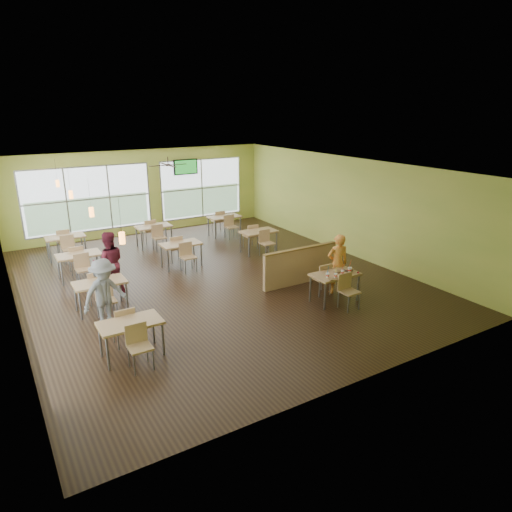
% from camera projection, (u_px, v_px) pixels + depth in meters
% --- Properties ---
extents(room, '(12.00, 12.04, 3.20)m').
position_uv_depth(room, '(210.00, 225.00, 12.63)').
color(room, black).
rests_on(room, ground).
extents(window_bays, '(9.24, 10.24, 2.38)m').
position_uv_depth(window_bays, '(88.00, 219.00, 13.87)').
color(window_bays, white).
rests_on(window_bays, room).
extents(main_table, '(1.22, 1.52, 0.87)m').
position_uv_depth(main_table, '(335.00, 278.00, 11.48)').
color(main_table, tan).
rests_on(main_table, floor).
extents(half_wall_divider, '(2.40, 0.14, 1.04)m').
position_uv_depth(half_wall_divider, '(300.00, 265.00, 12.69)').
color(half_wall_divider, tan).
rests_on(half_wall_divider, floor).
extents(dining_tables, '(6.92, 8.72, 0.87)m').
position_uv_depth(dining_tables, '(155.00, 249.00, 13.81)').
color(dining_tables, tan).
rests_on(dining_tables, floor).
extents(pendant_lights, '(0.11, 7.31, 0.86)m').
position_uv_depth(pendant_lights, '(81.00, 203.00, 11.34)').
color(pendant_lights, '#2D2119').
rests_on(pendant_lights, ceiling).
extents(ceiling_fan, '(1.25, 1.25, 0.29)m').
position_uv_depth(ceiling_fan, '(168.00, 165.00, 14.64)').
color(ceiling_fan, '#2D2119').
rests_on(ceiling_fan, ceiling).
extents(tv_backwall, '(1.00, 0.07, 0.60)m').
position_uv_depth(tv_backwall, '(186.00, 167.00, 18.04)').
color(tv_backwall, black).
rests_on(tv_backwall, wall_back).
extents(man_plaid, '(0.67, 0.52, 1.61)m').
position_uv_depth(man_plaid, '(337.00, 264.00, 11.97)').
color(man_plaid, '#E55619').
rests_on(man_plaid, floor).
extents(patron_maroon, '(0.89, 0.74, 1.68)m').
position_uv_depth(patron_maroon, '(109.00, 263.00, 11.92)').
color(patron_maroon, maroon).
rests_on(patron_maroon, floor).
extents(patron_grey, '(1.17, 0.86, 1.62)m').
position_uv_depth(patron_grey, '(105.00, 294.00, 10.04)').
color(patron_grey, slate).
rests_on(patron_grey, floor).
extents(cup_blue, '(0.09, 0.09, 0.32)m').
position_uv_depth(cup_blue, '(328.00, 275.00, 11.14)').
color(cup_blue, white).
rests_on(cup_blue, main_table).
extents(cup_yellow, '(0.08, 0.08, 0.30)m').
position_uv_depth(cup_yellow, '(336.00, 275.00, 11.14)').
color(cup_yellow, white).
rests_on(cup_yellow, main_table).
extents(cup_red_near, '(0.09, 0.09, 0.31)m').
position_uv_depth(cup_red_near, '(342.00, 272.00, 11.35)').
color(cup_red_near, white).
rests_on(cup_red_near, main_table).
extents(cup_red_far, '(0.10, 0.10, 0.38)m').
position_uv_depth(cup_red_far, '(350.00, 270.00, 11.48)').
color(cup_red_far, white).
rests_on(cup_red_far, main_table).
extents(food_basket, '(0.27, 0.27, 0.06)m').
position_uv_depth(food_basket, '(348.00, 269.00, 11.62)').
color(food_basket, black).
rests_on(food_basket, main_table).
extents(ketchup_cup, '(0.06, 0.06, 0.03)m').
position_uv_depth(ketchup_cup, '(358.00, 272.00, 11.48)').
color(ketchup_cup, maroon).
rests_on(ketchup_cup, main_table).
extents(wrapper_left, '(0.18, 0.17, 0.04)m').
position_uv_depth(wrapper_left, '(332.00, 279.00, 11.02)').
color(wrapper_left, '#967348').
rests_on(wrapper_left, main_table).
extents(wrapper_mid, '(0.25, 0.24, 0.05)m').
position_uv_depth(wrapper_mid, '(337.00, 271.00, 11.51)').
color(wrapper_mid, '#967348').
rests_on(wrapper_mid, main_table).
extents(wrapper_right, '(0.17, 0.16, 0.04)m').
position_uv_depth(wrapper_right, '(349.00, 273.00, 11.41)').
color(wrapper_right, '#967348').
rests_on(wrapper_right, main_table).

